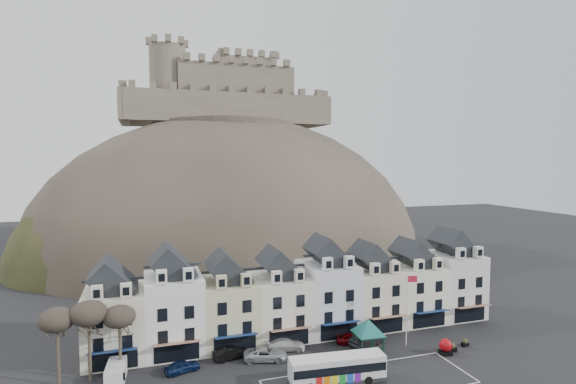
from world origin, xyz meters
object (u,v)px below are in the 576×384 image
object	(u,v)px
red_buoy	(446,347)
car_silver	(266,354)
car_black	(232,353)
car_charcoal	(366,340)
car_navy	(182,366)
bus_shelter	(368,327)
bus	(337,368)
white_van	(116,373)
flagpole	(408,304)
car_white	(286,345)
car_maroon	(353,339)

from	to	relation	value
red_buoy	car_silver	distance (m)	21.61
car_black	car_charcoal	world-z (taller)	car_charcoal
car_navy	bus_shelter	bearing A→B (deg)	-112.85
bus	car_charcoal	world-z (taller)	bus
white_van	car_silver	world-z (taller)	white_van
car_charcoal	flagpole	bearing A→B (deg)	-123.78
red_buoy	white_van	xyz separation A→B (m)	(-37.30, 5.18, -0.00)
flagpole	car_charcoal	bearing A→B (deg)	164.38
red_buoy	car_white	world-z (taller)	red_buoy
flagpole	car_navy	xyz separation A→B (m)	(-27.57, 1.39, -4.57)
car_charcoal	white_van	bearing A→B (deg)	71.84
red_buoy	car_white	bearing A→B (deg)	158.41
bus_shelter	car_silver	distance (m)	12.70
bus	car_black	xyz separation A→B (m)	(-9.48, 9.02, -0.87)
white_van	flagpole	bearing A→B (deg)	1.93
car_charcoal	car_black	bearing A→B (deg)	66.26
flagpole	car_black	size ratio (longest dim) A/B	2.09
red_buoy	car_black	bearing A→B (deg)	164.53
bus	car_navy	xyz separation A→B (m)	(-15.27, 7.37, -0.93)
car_charcoal	bus_shelter	bearing A→B (deg)	139.31
flagpole	white_van	size ratio (longest dim) A/B	2.11
red_buoy	flagpole	size ratio (longest dim) A/B	0.21
bus	flagpole	size ratio (longest dim) A/B	1.13
flagpole	car_navy	distance (m)	27.98
bus	car_silver	xyz separation A→B (m)	(-5.80, 7.37, -0.88)
car_navy	car_silver	bearing A→B (deg)	-107.56
bus_shelter	car_white	bearing A→B (deg)	159.84
white_van	car_charcoal	size ratio (longest dim) A/B	0.91
car_maroon	car_navy	bearing A→B (deg)	116.10
red_buoy	car_maroon	world-z (taller)	red_buoy
white_van	car_silver	distance (m)	16.32
bus	red_buoy	world-z (taller)	bus
bus_shelter	car_maroon	world-z (taller)	bus_shelter
car_silver	flagpole	bearing A→B (deg)	-79.70
bus_shelter	car_navy	distance (m)	22.00
car_black	car_silver	size ratio (longest dim) A/B	0.87
bus_shelter	white_van	bearing A→B (deg)	178.87
bus	car_maroon	size ratio (longest dim) A/B	2.54
car_white	red_buoy	bearing A→B (deg)	-100.53
bus_shelter	red_buoy	xyz separation A→B (m)	(8.70, -3.17, -2.31)
car_white	car_maroon	xyz separation A→B (m)	(8.60, -0.98, 0.00)
car_maroon	car_black	bearing A→B (deg)	110.91
car_silver	car_navy	bearing A→B (deg)	104.71
flagpole	bus	bearing A→B (deg)	-154.08
red_buoy	white_van	world-z (taller)	white_van
red_buoy	car_black	size ratio (longest dim) A/B	0.43
car_charcoal	car_white	bearing A→B (deg)	61.12
bus_shelter	car_navy	size ratio (longest dim) A/B	1.72
flagpole	car_maroon	size ratio (longest dim) A/B	2.24
car_black	bus_shelter	bearing A→B (deg)	-114.17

